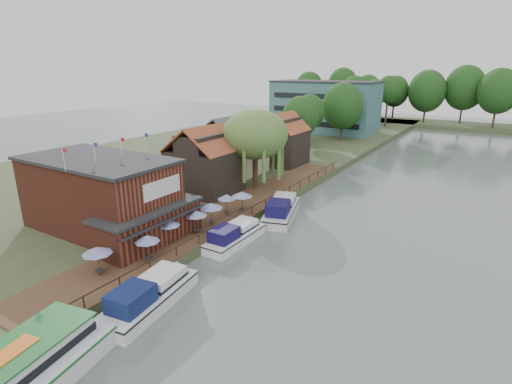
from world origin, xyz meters
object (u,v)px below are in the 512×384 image
Objects in this scene: cottage_b at (231,145)px; cruiser_2 at (281,207)px; umbrella_4 at (211,214)px; swan at (85,328)px; cottage_a at (204,160)px; cruiser_1 at (234,233)px; umbrella_3 at (196,222)px; umbrella_1 at (148,249)px; umbrella_2 at (169,232)px; umbrella_5 at (227,205)px; umbrella_6 at (242,202)px; cottage_c at (282,139)px; cruiser_0 at (149,292)px; umbrella_0 at (98,261)px; pub at (114,197)px; hotel_block at (325,106)px; willow at (255,150)px.

cottage_b is 0.94× the size of cruiser_2.
umbrella_4 reaches higher than swan.
umbrella_4 is at bearing 98.83° from swan.
cruiser_1 is (11.04, -9.27, -4.16)m from cottage_a.
umbrella_1 is at bearing -86.10° from umbrella_3.
cruiser_2 is 25.06m from swan.
umbrella_2 is 8.81m from umbrella_5.
cottage_a reaches higher than umbrella_6.
cottage_c is 42.08m from cruiser_0.
umbrella_0 is at bearing -109.36° from cruiser_1.
umbrella_0 is at bearing -81.81° from cottage_c.
cruiser_2 is (4.02, 5.07, -1.04)m from umbrella_5.
umbrella_6 is (7.43, 11.00, -2.36)m from pub.
cottage_a is at bearing 159.47° from cruiser_2.
cottage_a and cottage_b have the same top height.
umbrella_3 is at bearing -62.74° from cottage_b.
umbrella_0 is at bearing -79.88° from hotel_block.
pub is 8.42× the size of umbrella_1.
hotel_block is 2.47× the size of cruiser_2.
umbrella_3 is 0.24× the size of cruiser_0.
cruiser_1 is 20.75× the size of swan.
cruiser_0 is (4.19, -12.58, -1.09)m from umbrella_4.
cottage_b is at bearing 106.70° from cottage_a.
hotel_block is 2.78× the size of cruiser_1.
umbrella_5 is at bearing 98.44° from swan.
pub is 1.92× the size of willow.
cottage_a is 9.78m from umbrella_6.
swan is at bearing -67.73° from cottage_a.
umbrella_6 is at bearing 83.60° from umbrella_4.
hotel_block is at bearing 102.55° from umbrella_3.
cruiser_1 is (4.20, 12.27, -1.20)m from umbrella_0.
swan is at bearing -48.24° from pub.
umbrella_3 is 1.00× the size of umbrella_5.
umbrella_0 is at bearing -94.90° from umbrella_2.
umbrella_4 is (7.89, -8.81, -2.96)m from cottage_a.
cottage_c is at bearing 101.38° from umbrella_1.
umbrella_6 is at bearing 86.54° from umbrella_3.
pub reaches higher than cruiser_2.
cottage_a is 6.80m from willow.
umbrella_6 reaches higher than swan.
umbrella_6 is (0.89, 1.70, 0.00)m from umbrella_5.
cruiser_0 is at bearing -76.16° from hotel_block.
cruiser_1 reaches higher than swan.
umbrella_6 is at bearing -50.77° from cottage_b.
cottage_b is 9.85m from cottage_c.
willow reaches higher than cottage_c.
umbrella_2 is (0.60, 7.03, 0.00)m from umbrella_0.
umbrella_4 is 3.41m from cruiser_1.
umbrella_0 is 17.62m from umbrella_6.
umbrella_1 reaches higher than swan.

